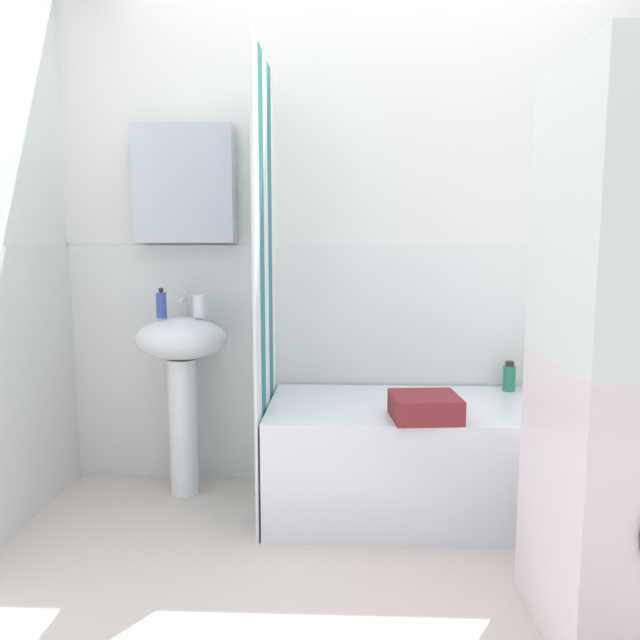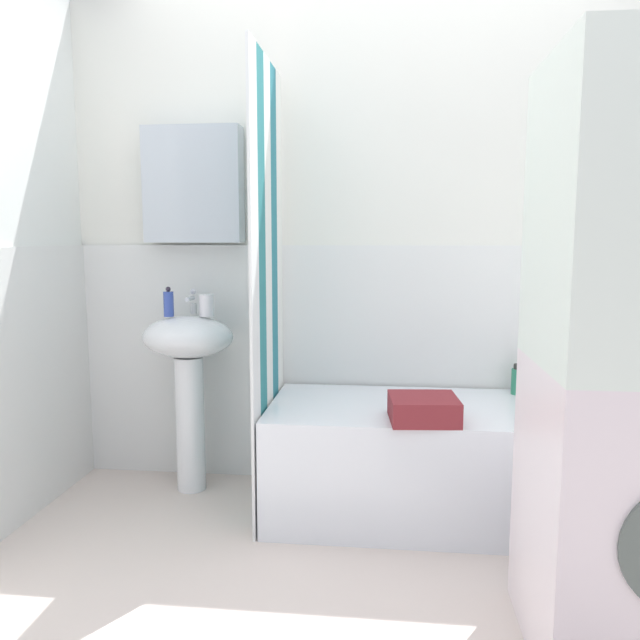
% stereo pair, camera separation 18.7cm
% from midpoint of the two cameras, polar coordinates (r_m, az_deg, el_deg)
% --- Properties ---
extents(ground_plane, '(4.80, 5.60, 0.04)m').
position_cam_midpoint_polar(ground_plane, '(2.26, 7.37, -26.42)').
color(ground_plane, beige).
extents(wall_back_tiled, '(3.60, 0.18, 2.40)m').
position_cam_midpoint_polar(wall_back_tiled, '(3.14, 6.35, 5.64)').
color(wall_back_tiled, silver).
rests_on(wall_back_tiled, ground_plane).
extents(sink, '(0.44, 0.34, 0.86)m').
position_cam_midpoint_polar(sink, '(3.10, -10.12, -3.92)').
color(sink, white).
rests_on(sink, ground_plane).
extents(faucet, '(0.03, 0.12, 0.12)m').
position_cam_midpoint_polar(faucet, '(3.13, -9.82, 1.62)').
color(faucet, silver).
rests_on(faucet, sink).
extents(soap_dispenser, '(0.05, 0.05, 0.14)m').
position_cam_midpoint_polar(soap_dispenser, '(3.06, -11.85, 1.48)').
color(soap_dispenser, '#334AA2').
rests_on(soap_dispenser, sink).
extents(toothbrush_cup, '(0.07, 0.07, 0.10)m').
position_cam_midpoint_polar(toothbrush_cup, '(3.05, -8.50, 1.32)').
color(toothbrush_cup, silver).
rests_on(toothbrush_cup, sink).
extents(bathtub, '(1.58, 0.70, 0.50)m').
position_cam_midpoint_polar(bathtub, '(2.94, 13.27, -12.34)').
color(bathtub, white).
rests_on(bathtub, ground_plane).
extents(shower_curtain, '(0.01, 0.70, 2.00)m').
position_cam_midpoint_polar(shower_curtain, '(2.80, -2.84, 2.57)').
color(shower_curtain, white).
rests_on(shower_curtain, ground_plane).
extents(lotion_bottle, '(0.06, 0.06, 0.19)m').
position_cam_midpoint_polar(lotion_bottle, '(3.24, 25.13, -4.73)').
color(lotion_bottle, '#36519A').
rests_on(lotion_bottle, bathtub).
extents(body_wash_bottle, '(0.04, 0.04, 0.17)m').
position_cam_midpoint_polar(body_wash_bottle, '(3.25, 22.96, -4.79)').
color(body_wash_bottle, '#2A2627').
rests_on(body_wash_bottle, bathtub).
extents(shampoo_bottle, '(0.04, 0.04, 0.20)m').
position_cam_midpoint_polar(shampoo_bottle, '(3.21, 21.60, -4.64)').
color(shampoo_bottle, gold).
rests_on(shampoo_bottle, bathtub).
extents(conditioner_bottle, '(0.06, 0.06, 0.15)m').
position_cam_midpoint_polar(conditioner_bottle, '(3.16, 19.09, -5.19)').
color(conditioner_bottle, '#287A5A').
rests_on(conditioner_bottle, bathtub).
extents(towel_folded, '(0.29, 0.28, 0.10)m').
position_cam_midpoint_polar(towel_folded, '(2.62, 11.39, -7.91)').
color(towel_folded, maroon).
rests_on(towel_folded, bathtub).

